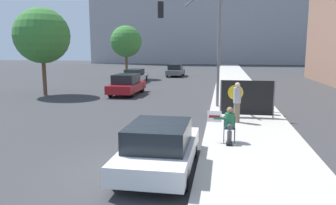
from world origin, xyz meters
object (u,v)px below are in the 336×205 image
at_px(traffic_light_pole, 198,33).
at_px(car_on_road_nearest, 127,85).
at_px(jogger_on_sidewalk, 237,102).
at_px(pedestrian_behind, 261,97).
at_px(street_tree_midblock, 126,41).
at_px(seated_protester, 229,123).
at_px(protest_banner, 247,98).
at_px(car_on_road_midblock, 135,76).
at_px(parked_car_curbside, 160,147).
at_px(street_tree_near_curb, 42,36).
at_px(car_on_road_distant, 176,70).

xyz_separation_m(traffic_light_pole, car_on_road_nearest, (-5.62, 5.09, -3.46)).
xyz_separation_m(jogger_on_sidewalk, pedestrian_behind, (1.28, 2.24, -0.10)).
bearing_deg(street_tree_midblock, pedestrian_behind, -56.23).
distance_m(seated_protester, street_tree_midblock, 27.17).
relative_size(protest_banner, car_on_road_midblock, 0.54).
distance_m(jogger_on_sidewalk, protest_banner, 1.32).
height_order(seated_protester, traffic_light_pole, traffic_light_pole).
distance_m(protest_banner, parked_car_curbside, 7.73).
bearing_deg(street_tree_midblock, car_on_road_nearest, -73.25).
bearing_deg(street_tree_near_curb, seated_protester, -39.15).
bearing_deg(street_tree_midblock, protest_banner, -59.21).
bearing_deg(car_on_road_nearest, parked_car_curbside, -69.95).
bearing_deg(jogger_on_sidewalk, car_on_road_distant, -76.29).
xyz_separation_m(car_on_road_nearest, street_tree_midblock, (-3.78, 12.57, 3.42)).
distance_m(seated_protester, pedestrian_behind, 5.76).
distance_m(seated_protester, street_tree_near_curb, 17.25).
bearing_deg(traffic_light_pole, jogger_on_sidewalk, -60.44).
bearing_deg(car_on_road_midblock, car_on_road_nearest, -78.65).
bearing_deg(car_on_road_distant, traffic_light_pole, -78.58).
height_order(jogger_on_sidewalk, car_on_road_distant, jogger_on_sidewalk).
xyz_separation_m(seated_protester, protest_banner, (0.89, 4.50, 0.26)).
distance_m(protest_banner, street_tree_midblock, 23.58).
bearing_deg(parked_car_curbside, car_on_road_distant, 97.50).
distance_m(jogger_on_sidewalk, traffic_light_pole, 5.25).
height_order(car_on_road_nearest, car_on_road_distant, car_on_road_nearest).
bearing_deg(car_on_road_midblock, protest_banner, -58.27).
relative_size(protest_banner, car_on_road_distant, 0.57).
distance_m(car_on_road_nearest, street_tree_midblock, 13.57).
height_order(car_on_road_nearest, street_tree_near_curb, street_tree_near_curb).
bearing_deg(traffic_light_pole, car_on_road_midblock, 118.36).
distance_m(parked_car_curbside, car_on_road_nearest, 15.64).
bearing_deg(car_on_road_nearest, car_on_road_distant, 85.75).
relative_size(seated_protester, pedestrian_behind, 0.77).
bearing_deg(protest_banner, seated_protester, -101.19).
height_order(jogger_on_sidewalk, parked_car_curbside, jogger_on_sidewalk).
bearing_deg(car_on_road_distant, car_on_road_midblock, -109.81).
xyz_separation_m(car_on_road_distant, street_tree_midblock, (-5.02, -4.06, 3.44)).
height_order(car_on_road_distant, street_tree_midblock, street_tree_midblock).
bearing_deg(street_tree_midblock, parked_car_curbside, -71.46).
relative_size(seated_protester, car_on_road_nearest, 0.27).
height_order(seated_protester, car_on_road_midblock, seated_protester).
distance_m(pedestrian_behind, car_on_road_midblock, 18.40).
bearing_deg(street_tree_near_curb, pedestrian_behind, -19.25).
height_order(protest_banner, car_on_road_midblock, protest_banner).
distance_m(protest_banner, car_on_road_distant, 25.13).
distance_m(jogger_on_sidewalk, street_tree_near_curb, 15.73).
bearing_deg(traffic_light_pole, protest_banner, -43.36).
relative_size(pedestrian_behind, car_on_road_distant, 0.36).
distance_m(jogger_on_sidewalk, car_on_road_midblock, 19.62).
xyz_separation_m(street_tree_near_curb, street_tree_midblock, (2.02, 13.91, -0.12)).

